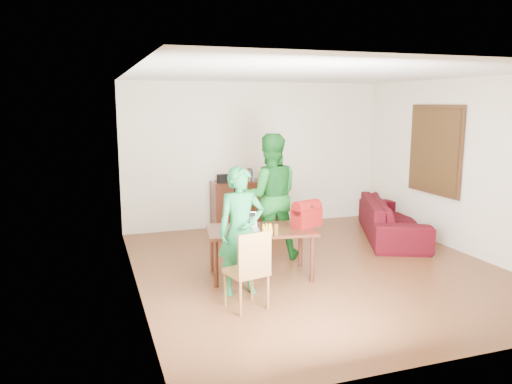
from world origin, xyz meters
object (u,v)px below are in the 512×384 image
object	(u,v)px
table	(261,234)
person_near	(241,231)
laptop	(247,227)
sofa	(392,219)
chair	(247,285)
bottle	(276,229)
red_bag	(307,216)
person_far	(270,196)

from	to	relation	value
table	person_near	size ratio (longest dim) A/B	0.97
laptop	sofa	xyz separation A→B (m)	(3.02, 1.13, -0.37)
table	chair	bearing A→B (deg)	-107.95
bottle	person_near	bearing A→B (deg)	-168.11
laptop	red_bag	bearing A→B (deg)	3.35
person_near	person_far	xyz separation A→B (m)	(0.85, 1.27, 0.15)
person_near	table	bearing A→B (deg)	51.57
red_bag	sofa	bearing A→B (deg)	10.10
table	bottle	size ratio (longest dim) A/B	8.92
bottle	sofa	bearing A→B (deg)	28.76
person_near	person_far	distance (m)	1.54
red_bag	sofa	distance (m)	2.55
laptop	bottle	distance (m)	0.46
table	person_far	world-z (taller)	person_far
bottle	laptop	bearing A→B (deg)	125.26
bottle	sofa	world-z (taller)	bottle
chair	person_near	bearing A→B (deg)	67.53
bottle	red_bag	xyz separation A→B (m)	(0.56, 0.30, 0.06)
person_near	red_bag	size ratio (longest dim) A/B	4.07
person_near	laptop	size ratio (longest dim) A/B	4.72
chair	red_bag	world-z (taller)	red_bag
sofa	laptop	bearing A→B (deg)	134.55
laptop	red_bag	distance (m)	0.83
person_far	red_bag	world-z (taller)	person_far
person_near	red_bag	bearing A→B (deg)	23.86
chair	red_bag	bearing A→B (deg)	23.98
laptop	chair	bearing A→B (deg)	-99.18
table	red_bag	size ratio (longest dim) A/B	3.96
sofa	person_near	bearing A→B (deg)	140.39
table	person_near	xyz separation A→B (m)	(-0.43, -0.49, 0.20)
red_bag	table	bearing A→B (deg)	153.88
table	chair	xyz separation A→B (m)	(-0.50, -0.95, -0.32)
red_bag	sofa	world-z (taller)	red_bag
chair	person_near	xyz separation A→B (m)	(0.07, 0.46, 0.52)
laptop	sofa	distance (m)	3.25
person_far	red_bag	bearing A→B (deg)	115.44
red_bag	person_near	bearing A→B (deg)	-177.79
person_near	bottle	world-z (taller)	person_near
sofa	red_bag	bearing A→B (deg)	142.84
laptop	bottle	size ratio (longest dim) A/B	1.95
red_bag	person_far	bearing A→B (deg)	84.84
table	chair	distance (m)	1.12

